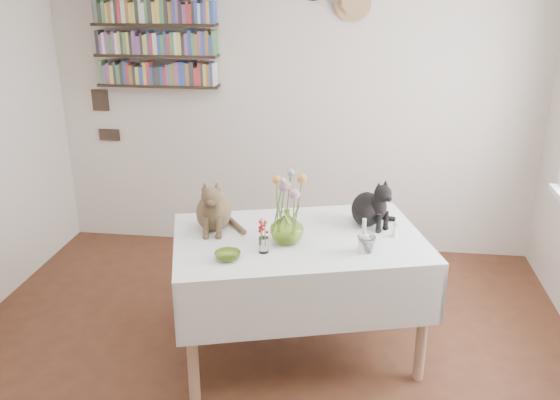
# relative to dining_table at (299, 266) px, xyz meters

# --- Properties ---
(room) EXTENTS (4.08, 4.58, 2.58)m
(room) POSITION_rel_dining_table_xyz_m (-0.21, -0.65, 0.66)
(room) COLOR brown
(room) RESTS_ON ground
(dining_table) EXTENTS (1.67, 1.31, 0.79)m
(dining_table) POSITION_rel_dining_table_xyz_m (0.00, 0.00, 0.00)
(dining_table) COLOR white
(dining_table) RESTS_ON room
(tabby_cat) EXTENTS (0.27, 0.33, 0.35)m
(tabby_cat) POSITION_rel_dining_table_xyz_m (-0.52, 0.05, 0.37)
(tabby_cat) COLOR brown
(tabby_cat) RESTS_ON dining_table
(black_cat) EXTENTS (0.34, 0.33, 0.32)m
(black_cat) POSITION_rel_dining_table_xyz_m (0.40, 0.24, 0.35)
(black_cat) COLOR black
(black_cat) RESTS_ON dining_table
(flower_vase) EXTENTS (0.19, 0.19, 0.20)m
(flower_vase) POSITION_rel_dining_table_xyz_m (-0.06, -0.09, 0.29)
(flower_vase) COLOR #AFD153
(flower_vase) RESTS_ON dining_table
(green_bowl) EXTENTS (0.16, 0.16, 0.04)m
(green_bowl) POSITION_rel_dining_table_xyz_m (-0.35, -0.35, 0.22)
(green_bowl) COLOR #AFD153
(green_bowl) RESTS_ON dining_table
(drinking_glass) EXTENTS (0.10, 0.10, 0.10)m
(drinking_glass) POSITION_rel_dining_table_xyz_m (0.39, -0.16, 0.24)
(drinking_glass) COLOR white
(drinking_glass) RESTS_ON dining_table
(candlestick) EXTENTS (0.06, 0.06, 0.20)m
(candlestick) POSITION_rel_dining_table_xyz_m (0.38, -0.17, 0.26)
(candlestick) COLOR white
(candlestick) RESTS_ON dining_table
(berry_jar) EXTENTS (0.06, 0.06, 0.22)m
(berry_jar) POSITION_rel_dining_table_xyz_m (-0.17, -0.24, 0.29)
(berry_jar) COLOR white
(berry_jar) RESTS_ON dining_table
(porcelain_figurine) EXTENTS (0.05, 0.05, 0.09)m
(porcelain_figurine) POSITION_rel_dining_table_xyz_m (0.56, 0.07, 0.23)
(porcelain_figurine) COLOR white
(porcelain_figurine) RESTS_ON dining_table
(flower_bouquet) EXTENTS (0.17, 0.12, 0.39)m
(flower_bouquet) POSITION_rel_dining_table_xyz_m (-0.07, -0.07, 0.54)
(flower_bouquet) COLOR #4C7233
(flower_bouquet) RESTS_ON flower_vase
(bookshelf_unit) EXTENTS (1.00, 0.16, 0.91)m
(bookshelf_unit) POSITION_rel_dining_table_xyz_m (-1.31, 1.51, 1.25)
(bookshelf_unit) COLOR black
(bookshelf_unit) RESTS_ON room
(wall_art_plaques) EXTENTS (0.21, 0.02, 0.44)m
(wall_art_plaques) POSITION_rel_dining_table_xyz_m (-1.84, 1.58, 0.53)
(wall_art_plaques) COLOR #38281E
(wall_art_plaques) RESTS_ON room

